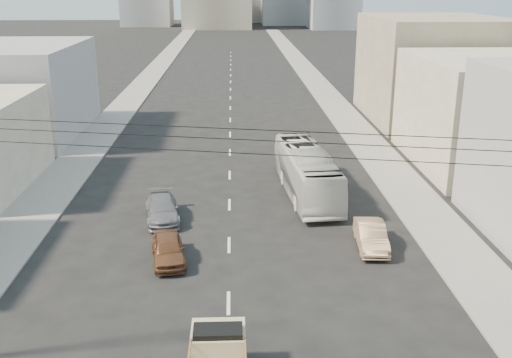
{
  "coord_description": "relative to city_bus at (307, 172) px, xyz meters",
  "views": [
    {
      "loc": [
        0.3,
        -14.89,
        13.21
      ],
      "look_at": [
        1.44,
        14.45,
        3.5
      ],
      "focal_mm": 42.0,
      "sensor_mm": 36.0,
      "label": 1
    }
  ],
  "objects": [
    {
      "name": "lane_dashes",
      "position": [
        -5.0,
        31.3,
        -1.53
      ],
      "size": [
        0.15,
        104.0,
        0.01
      ],
      "color": "silver",
      "rests_on": "ground"
    },
    {
      "name": "bldg_left_far",
      "position": [
        -24.5,
        17.3,
        2.46
      ],
      "size": [
        12.0,
        16.0,
        8.0
      ],
      "primitive_type": "cube",
      "color": "#949497",
      "rests_on": "ground"
    },
    {
      "name": "bldg_right_mid",
      "position": [
        14.5,
        6.3,
        2.46
      ],
      "size": [
        11.0,
        14.0,
        8.0
      ],
      "primitive_type": "cube",
      "color": "#B0A58D",
      "rests_on": "ground"
    },
    {
      "name": "overhead_wires",
      "position": [
        -5.0,
        -20.2,
        7.43
      ],
      "size": [
        23.01,
        5.02,
        0.72
      ],
      "color": "black",
      "rests_on": "ground"
    },
    {
      "name": "sedan_grey",
      "position": [
        -8.88,
        -4.03,
        -0.88
      ],
      "size": [
        2.53,
        4.75,
        1.31
      ],
      "primitive_type": "imported",
      "rotation": [
        0.0,
        0.0,
        0.16
      ],
      "color": "slate",
      "rests_on": "ground"
    },
    {
      "name": "sedan_tan",
      "position": [
        2.39,
        -8.3,
        -0.88
      ],
      "size": [
        1.66,
        4.09,
        1.32
      ],
      "primitive_type": "imported",
      "rotation": [
        0.0,
        0.0,
        -0.07
      ],
      "color": "#A58060",
      "rests_on": "ground"
    },
    {
      "name": "bldg_right_far",
      "position": [
        15.0,
        22.3,
        3.46
      ],
      "size": [
        12.0,
        16.0,
        10.0
      ],
      "primitive_type": "cube",
      "color": "gray",
      "rests_on": "ground"
    },
    {
      "name": "city_bus",
      "position": [
        0.0,
        0.0,
        0.0
      ],
      "size": [
        3.42,
        11.19,
        3.07
      ],
      "primitive_type": "imported",
      "rotation": [
        0.0,
        0.0,
        0.08
      ],
      "color": "beige",
      "rests_on": "ground"
    },
    {
      "name": "sidewalk_left",
      "position": [
        -16.75,
        48.3,
        -1.48
      ],
      "size": [
        3.5,
        180.0,
        0.12
      ],
      "primitive_type": "cube",
      "color": "gray",
      "rests_on": "ground"
    },
    {
      "name": "sedan_brown",
      "position": [
        -7.99,
        -9.52,
        -0.88
      ],
      "size": [
        2.18,
        4.06,
        1.31
      ],
      "primitive_type": "imported",
      "rotation": [
        0.0,
        0.0,
        0.17
      ],
      "color": "brown",
      "rests_on": "ground"
    },
    {
      "name": "sidewalk_right",
      "position": [
        6.75,
        48.3,
        -1.48
      ],
      "size": [
        3.5,
        180.0,
        0.12
      ],
      "primitive_type": "cube",
      "color": "gray",
      "rests_on": "ground"
    }
  ]
}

